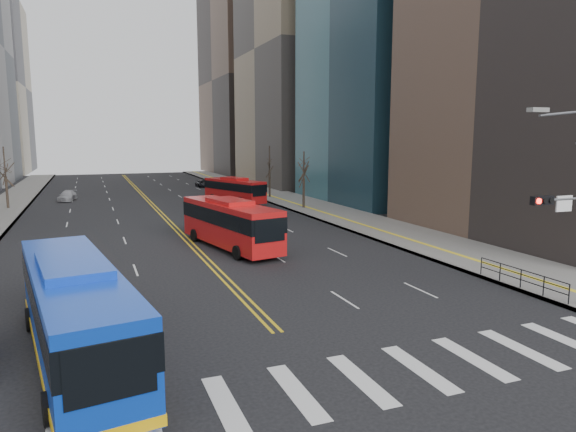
{
  "coord_description": "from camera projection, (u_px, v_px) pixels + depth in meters",
  "views": [
    {
      "loc": [
        -7.09,
        -14.41,
        8.15
      ],
      "look_at": [
        2.48,
        10.21,
        4.12
      ],
      "focal_mm": 32.0,
      "sensor_mm": 36.0,
      "label": 1
    }
  ],
  "objects": [
    {
      "name": "car_dark_far",
      "position": [
        203.0,
        184.0,
        86.1
      ],
      "size": [
        1.9,
        4.07,
        1.13
      ],
      "primitive_type": "imported",
      "rotation": [
        0.0,
        0.0,
        0.01
      ],
      "color": "black",
      "rests_on": "ground"
    },
    {
      "name": "sidewalk_right",
      "position": [
        299.0,
        202.0,
        64.77
      ],
      "size": [
        7.0,
        130.0,
        0.15
      ],
      "primitive_type": "cube",
      "color": "slate",
      "rests_on": "ground"
    },
    {
      "name": "centerline",
      "position": [
        148.0,
        200.0,
        67.73
      ],
      "size": [
        0.55,
        100.0,
        0.01
      ],
      "color": "gold",
      "rests_on": "ground"
    },
    {
      "name": "blue_bus",
      "position": [
        75.0,
        309.0,
        18.69
      ],
      "size": [
        4.71,
        13.4,
        3.8
      ],
      "color": "#0C3ABF",
      "rests_on": "ground"
    },
    {
      "name": "street_trees",
      "position": [
        88.0,
        175.0,
        45.58
      ],
      "size": [
        35.2,
        47.2,
        7.6
      ],
      "color": "black",
      "rests_on": "ground"
    },
    {
      "name": "car_silver",
      "position": [
        67.0,
        196.0,
        67.09
      ],
      "size": [
        2.58,
        4.63,
        1.27
      ],
      "primitive_type": "imported",
      "rotation": [
        0.0,
        0.0,
        -0.19
      ],
      "color": "#A6A6AB",
      "rests_on": "ground"
    },
    {
      "name": "red_bus_far",
      "position": [
        234.0,
        189.0,
        64.42
      ],
      "size": [
        5.7,
        10.4,
        3.26
      ],
      "color": "red",
      "rests_on": "ground"
    },
    {
      "name": "car_dark_mid",
      "position": [
        238.0,
        202.0,
        60.45
      ],
      "size": [
        2.28,
        3.99,
        1.28
      ],
      "primitive_type": "imported",
      "rotation": [
        0.0,
        0.0,
        -0.21
      ],
      "color": "black",
      "rests_on": "ground"
    },
    {
      "name": "ground",
      "position": [
        330.0,
        386.0,
        17.05
      ],
      "size": [
        220.0,
        220.0,
        0.0
      ],
      "primitive_type": "plane",
      "color": "black"
    },
    {
      "name": "pedestrian_railing",
      "position": [
        521.0,
        276.0,
        27.57
      ],
      "size": [
        0.06,
        6.06,
        1.02
      ],
      "color": "black",
      "rests_on": "sidewalk_right"
    },
    {
      "name": "office_towers",
      "position": [
        132.0,
        31.0,
        76.61
      ],
      "size": [
        83.0,
        134.0,
        58.0
      ],
      "color": "gray",
      "rests_on": "ground"
    },
    {
      "name": "red_bus_near",
      "position": [
        230.0,
        221.0,
        38.08
      ],
      "size": [
        4.96,
        11.94,
        3.68
      ],
      "color": "red",
      "rests_on": "ground"
    },
    {
      "name": "crosswalk",
      "position": [
        330.0,
        385.0,
        17.05
      ],
      "size": [
        26.7,
        4.0,
        0.01
      ],
      "color": "silver",
      "rests_on": "ground"
    }
  ]
}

